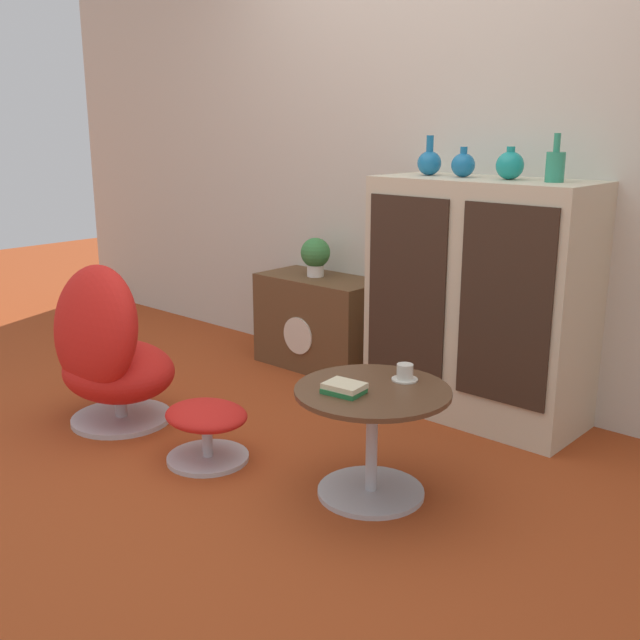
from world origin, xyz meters
name	(u,v)px	position (x,y,z in m)	size (l,w,h in m)	color
ground_plane	(237,462)	(0.00, 0.00, 0.00)	(12.00, 12.00, 0.00)	#9E3D19
wall_back	(436,137)	(0.00, 1.40, 1.30)	(6.40, 0.06, 2.60)	beige
sideboard	(479,300)	(0.45, 1.14, 0.56)	(1.02, 0.47, 1.13)	beige
tv_console	(320,322)	(-0.60, 1.18, 0.26)	(0.73, 0.38, 0.53)	brown
egg_chair	(107,352)	(-0.74, -0.12, 0.35)	(0.58, 0.53, 0.78)	#B7B7BC
ottoman	(207,423)	(-0.10, -0.07, 0.16)	(0.37, 0.34, 0.25)	#B7B7BC
coffee_table	(372,428)	(0.59, 0.16, 0.27)	(0.58, 0.58, 0.43)	#B7B7BC
vase_leftmost	(429,162)	(0.14, 1.14, 1.19)	(0.11, 0.11, 0.19)	#196699
vase_inner_left	(463,165)	(0.32, 1.14, 1.18)	(0.11, 0.11, 0.14)	#196699
vase_inner_right	(510,165)	(0.56, 1.14, 1.19)	(0.12, 0.12, 0.14)	teal
vase_rightmost	(555,165)	(0.77, 1.14, 1.20)	(0.08, 0.08, 0.20)	#2D8E6B
potted_plant	(315,255)	(-0.63, 1.18, 0.65)	(0.17, 0.17, 0.22)	silver
teacup	(405,374)	(0.62, 0.31, 0.45)	(0.10, 0.10, 0.06)	silver
book_stack	(344,388)	(0.54, 0.05, 0.44)	(0.15, 0.13, 0.04)	#237038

